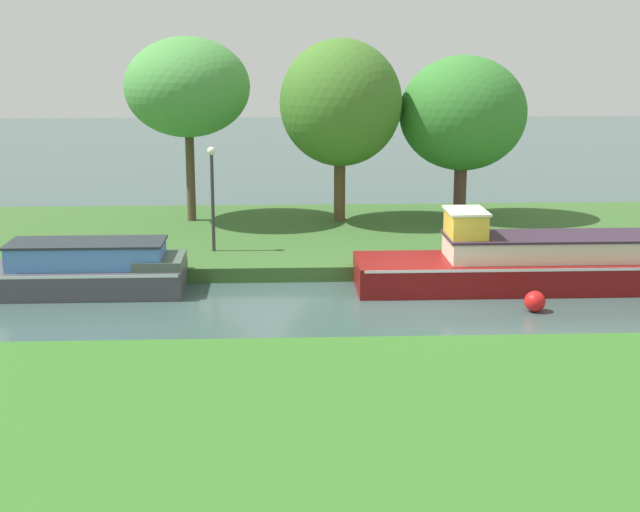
% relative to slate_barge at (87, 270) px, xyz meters
% --- Properties ---
extents(ground_plane, '(120.00, 120.00, 0.00)m').
position_rel_slate_barge_xyz_m(ground_plane, '(8.24, -1.20, -0.59)').
color(ground_plane, '#3B5551').
extents(riverbank_far, '(72.00, 10.00, 0.40)m').
position_rel_slate_barge_xyz_m(riverbank_far, '(8.24, 5.80, -0.39)').
color(riverbank_far, '#39632B').
rests_on(riverbank_far, ground_plane).
extents(riverbank_near, '(72.00, 10.00, 0.40)m').
position_rel_slate_barge_xyz_m(riverbank_near, '(8.24, -10.20, -0.39)').
color(riverbank_near, '#357026').
rests_on(riverbank_near, ground_plane).
extents(slate_barge, '(5.17, 1.96, 1.34)m').
position_rel_slate_barge_xyz_m(slate_barge, '(0.00, 0.00, 0.00)').
color(slate_barge, '#47454B').
rests_on(slate_barge, ground_plane).
extents(maroon_narrowboat, '(10.26, 2.25, 2.08)m').
position_rel_slate_barge_xyz_m(maroon_narrowboat, '(12.29, 0.00, 0.06)').
color(maroon_narrowboat, maroon).
rests_on(maroon_narrowboat, ground_plane).
extents(willow_tree_left, '(4.09, 4.79, 6.08)m').
position_rel_slate_barge_xyz_m(willow_tree_left, '(1.96, 7.68, 4.24)').
color(willow_tree_left, brown).
rests_on(willow_tree_left, riverbank_far).
extents(willow_tree_centre, '(3.99, 4.13, 6.02)m').
position_rel_slate_barge_xyz_m(willow_tree_centre, '(6.96, 7.25, 3.75)').
color(willow_tree_centre, brown).
rests_on(willow_tree_centre, riverbank_far).
extents(willow_tree_right, '(4.26, 3.93, 5.48)m').
position_rel_slate_barge_xyz_m(willow_tree_right, '(11.08, 7.76, 3.36)').
color(willow_tree_right, brown).
rests_on(willow_tree_right, riverbank_far).
extents(lamp_post, '(0.24, 0.24, 3.00)m').
position_rel_slate_barge_xyz_m(lamp_post, '(3.02, 2.99, 1.69)').
color(lamp_post, '#333338').
rests_on(lamp_post, riverbank_far).
extents(channel_buoy, '(0.50, 0.50, 0.50)m').
position_rel_slate_barge_xyz_m(channel_buoy, '(10.95, -2.22, -0.34)').
color(channel_buoy, red).
rests_on(channel_buoy, ground_plane).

